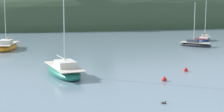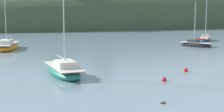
# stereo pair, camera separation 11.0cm
# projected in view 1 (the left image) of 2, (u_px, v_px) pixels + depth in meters

# --- Properties ---
(far_shoreline_hill) EXTENTS (150.00, 36.00, 27.62)m
(far_shoreline_hill) POSITION_uv_depth(u_px,v_px,m) (126.00, 26.00, 107.91)
(far_shoreline_hill) COLOR #384C33
(far_shoreline_hill) RESTS_ON ground
(sailboat_yellow_far) EXTENTS (4.55, 5.04, 7.56)m
(sailboat_yellow_far) POSITION_uv_depth(u_px,v_px,m) (205.00, 39.00, 64.90)
(sailboat_yellow_far) COLOR navy
(sailboat_yellow_far) RESTS_ON ground
(sailboat_grey_yawl) EXTENTS (3.22, 7.48, 10.67)m
(sailboat_grey_yawl) POSITION_uv_depth(u_px,v_px,m) (64.00, 71.00, 32.81)
(sailboat_grey_yawl) COLOR #196B56
(sailboat_grey_yawl) RESTS_ON ground
(sailboat_cream_ketch) EXTENTS (4.32, 7.96, 11.35)m
(sailboat_cream_ketch) POSITION_uv_depth(u_px,v_px,m) (7.00, 46.00, 51.84)
(sailboat_cream_ketch) COLOR orange
(sailboat_cream_ketch) RESTS_ON ground
(sailboat_white_near) EXTENTS (4.65, 5.21, 7.22)m
(sailboat_white_near) POSITION_uv_depth(u_px,v_px,m) (195.00, 44.00, 55.66)
(sailboat_white_near) COLOR #232328
(sailboat_white_near) RESTS_ON ground
(mooring_buoy_outer) EXTENTS (0.44, 0.44, 0.54)m
(mooring_buoy_outer) POSITION_uv_depth(u_px,v_px,m) (186.00, 70.00, 34.76)
(mooring_buoy_outer) COLOR red
(mooring_buoy_outer) RESTS_ON ground
(mooring_buoy_inner) EXTENTS (0.44, 0.44, 0.54)m
(mooring_buoy_inner) POSITION_uv_depth(u_px,v_px,m) (164.00, 80.00, 30.36)
(mooring_buoy_inner) COLOR red
(mooring_buoy_inner) RESTS_ON ground
(duck_straggler) EXTENTS (0.42, 0.28, 0.24)m
(duck_straggler) POSITION_uv_depth(u_px,v_px,m) (164.00, 103.00, 23.41)
(duck_straggler) COLOR #473828
(duck_straggler) RESTS_ON ground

